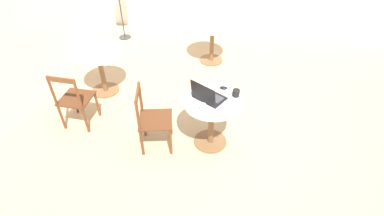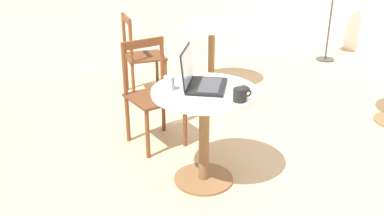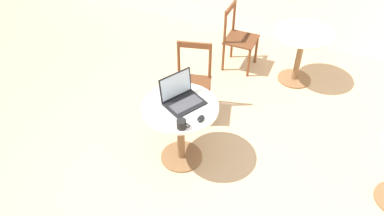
{
  "view_description": "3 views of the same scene",
  "coord_description": "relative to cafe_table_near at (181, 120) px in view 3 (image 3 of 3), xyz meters",
  "views": [
    {
      "loc": [
        -3.03,
        -0.0,
        2.95
      ],
      "look_at": [
        -0.26,
        0.57,
        0.61
      ],
      "focal_mm": 28.0,
      "sensor_mm": 36.0,
      "label": 1
    },
    {
      "loc": [
        -1.18,
        -2.21,
        1.77
      ],
      "look_at": [
        -0.25,
        0.41,
        0.56
      ],
      "focal_mm": 40.0,
      "sensor_mm": 36.0,
      "label": 2
    },
    {
      "loc": [
        0.99,
        -2.1,
        3.02
      ],
      "look_at": [
        -0.1,
        0.42,
        0.66
      ],
      "focal_mm": 35.0,
      "sensor_mm": 36.0,
      "label": 3
    }
  ],
  "objects": [
    {
      "name": "ground_plane",
      "position": [
        0.19,
        -0.33,
        -0.54
      ],
      "size": [
        16.0,
        16.0,
        0.0
      ],
      "primitive_type": "plane",
      "color": "tan"
    },
    {
      "name": "drinking_glass",
      "position": [
        -0.23,
        0.08,
        0.23
      ],
      "size": [
        0.07,
        0.07,
        0.1
      ],
      "color": "silver",
      "rests_on": "cafe_table_near"
    },
    {
      "name": "mouse",
      "position": [
        0.25,
        -0.1,
        0.2
      ],
      "size": [
        0.06,
        0.1,
        0.03
      ],
      "color": "black",
      "rests_on": "cafe_table_near"
    },
    {
      "name": "mug",
      "position": [
        0.14,
        -0.27,
        0.23
      ],
      "size": [
        0.13,
        0.09,
        0.09
      ],
      "color": "black",
      "rests_on": "cafe_table_near"
    },
    {
      "name": "laptop",
      "position": [
        -0.01,
        0.06,
        0.24
      ],
      "size": [
        0.42,
        0.45,
        0.27
      ],
      "color": "black",
      "rests_on": "cafe_table_near"
    },
    {
      "name": "chair_near_back",
      "position": [
        -0.19,
        0.73,
        -0.1
      ],
      "size": [
        0.5,
        0.5,
        0.89
      ],
      "color": "brown",
      "rests_on": "ground_plane"
    },
    {
      "name": "chair_far_left",
      "position": [
        -0.01,
        1.89,
        -0.1
      ],
      "size": [
        0.41,
        0.41,
        0.89
      ],
      "color": "brown",
      "rests_on": "ground_plane"
    },
    {
      "name": "cafe_table_far",
      "position": [
        0.82,
        1.89,
        0.0
      ],
      "size": [
        0.74,
        0.74,
        0.72
      ],
      "color": "brown",
      "rests_on": "ground_plane"
    },
    {
      "name": "cafe_table_near",
      "position": [
        0.0,
        0.0,
        0.0
      ],
      "size": [
        0.74,
        0.74,
        0.72
      ],
      "color": "brown",
      "rests_on": "ground_plane"
    }
  ]
}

